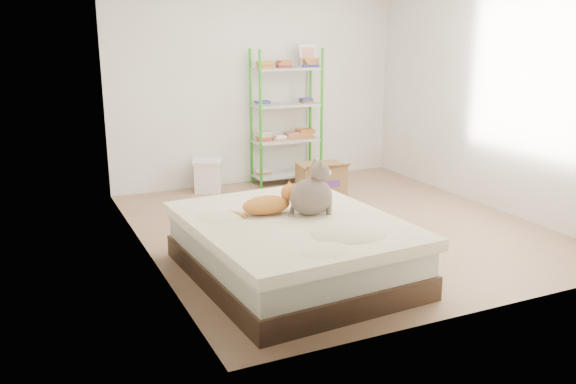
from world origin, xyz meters
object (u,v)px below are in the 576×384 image
white_bin (208,176)px  bed (292,248)px  shelf_unit (287,118)px  grey_cat (311,188)px  cardboard_box (321,179)px  orange_cat (266,203)px

white_bin → bed: bearing=-93.7°
bed → white_bin: bed is taller
bed → white_bin: bearing=82.8°
bed → shelf_unit: bearing=62.6°
bed → grey_cat: (0.19, 0.04, 0.46)m
shelf_unit → white_bin: bearing=-178.4°
bed → shelf_unit: (1.26, 2.84, 0.59)m
shelf_unit → white_bin: (-1.08, -0.03, -0.64)m
grey_cat → cardboard_box: size_ratio=0.74×
orange_cat → grey_cat: (0.32, -0.16, 0.12)m
orange_cat → cardboard_box: size_ratio=0.81×
shelf_unit → orange_cat: bearing=-117.9°
bed → shelf_unit: size_ratio=1.14×
grey_cat → cardboard_box: (1.19, 2.08, -0.52)m
orange_cat → grey_cat: size_ratio=1.09×
white_bin → grey_cat: bearing=-89.9°
bed → orange_cat: bearing=119.8°
orange_cat → shelf_unit: bearing=64.2°
cardboard_box → white_bin: size_ratio=1.37×
grey_cat → shelf_unit: shelf_unit is taller
grey_cat → bed: bearing=104.5°
orange_cat → grey_cat: 0.38m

